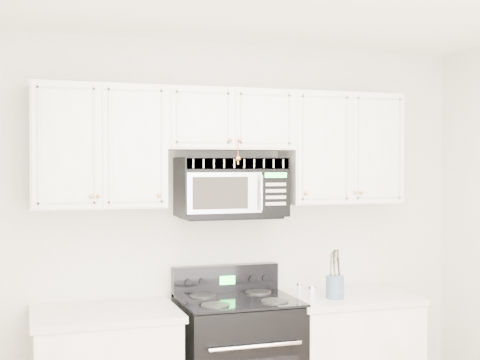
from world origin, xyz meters
name	(u,v)px	position (x,y,z in m)	size (l,w,h in m)	color
room	(335,278)	(0.00, 0.00, 1.30)	(3.51, 3.51, 2.61)	brown
upper_cabinets	(226,142)	(0.00, 1.58, 1.93)	(2.44, 0.37, 0.75)	white
microwave	(231,187)	(0.03, 1.57, 1.64)	(0.69, 0.40, 0.38)	black
utensil_crock	(335,286)	(0.65, 1.33, 1.00)	(0.12, 0.12, 0.31)	slate
shaker_salt	(300,290)	(0.45, 1.43, 0.97)	(0.04, 0.04, 0.09)	silver
shaker_pepper	(312,294)	(0.47, 1.27, 0.97)	(0.04, 0.04, 0.10)	silver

